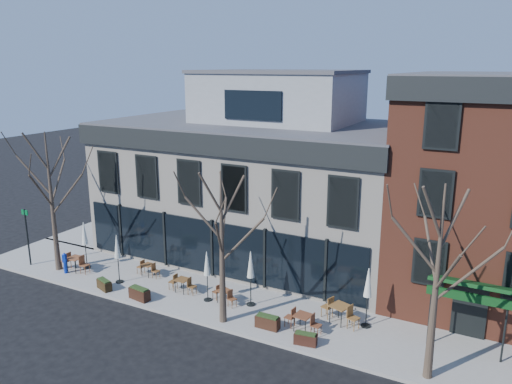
% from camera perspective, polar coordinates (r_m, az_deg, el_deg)
% --- Properties ---
extents(ground, '(120.00, 120.00, 0.00)m').
position_cam_1_polar(ground, '(28.11, -4.84, -9.96)').
color(ground, black).
rests_on(ground, ground).
extents(sidewalk_front, '(33.50, 4.70, 0.15)m').
position_cam_1_polar(sidewalk_front, '(24.90, -1.10, -13.08)').
color(sidewalk_front, gray).
rests_on(sidewalk_front, ground).
extents(sidewalk_side, '(4.50, 12.00, 0.15)m').
position_cam_1_polar(sidewalk_side, '(39.03, -14.07, -3.19)').
color(sidewalk_side, gray).
rests_on(sidewalk_side, ground).
extents(corner_building, '(18.39, 10.39, 11.10)m').
position_cam_1_polar(corner_building, '(30.73, 0.19, 1.52)').
color(corner_building, silver).
rests_on(corner_building, ground).
extents(red_brick_building, '(8.20, 11.78, 11.18)m').
position_cam_1_polar(red_brick_building, '(27.12, 25.06, 0.39)').
color(red_brick_building, brown).
rests_on(red_brick_building, ground).
extents(tree_corner, '(3.93, 3.98, 7.92)m').
position_cam_1_polar(tree_corner, '(29.87, -22.31, -0.89)').
color(tree_corner, '#382B21').
rests_on(tree_corner, sidewalk_front).
extents(tree_mid, '(3.50, 3.55, 7.04)m').
position_cam_1_polar(tree_mid, '(22.12, -3.90, -6.21)').
color(tree_mid, '#382B21').
rests_on(tree_mid, sidewalk_front).
extents(tree_right, '(3.72, 3.77, 7.48)m').
position_cam_1_polar(tree_right, '(19.21, 19.94, -9.63)').
color(tree_right, '#382B21').
rests_on(tree_right, sidewalk_front).
extents(sign_pole, '(0.50, 0.10, 3.40)m').
position_cam_1_polar(sign_pole, '(31.82, -24.69, -4.33)').
color(sign_pole, black).
rests_on(sign_pole, sidewalk_front).
extents(call_box, '(0.24, 0.24, 1.22)m').
position_cam_1_polar(call_box, '(30.20, -21.00, -7.51)').
color(call_box, '#0D2CAB').
rests_on(call_box, sidewalk_front).
extents(cafe_set_0, '(1.91, 0.79, 1.00)m').
position_cam_1_polar(cafe_set_0, '(30.34, -19.96, -7.58)').
color(cafe_set_0, brown).
rests_on(cafe_set_0, sidewalk_front).
extents(cafe_set_1, '(1.56, 0.66, 0.81)m').
position_cam_1_polar(cafe_set_1, '(28.63, -12.23, -8.55)').
color(cafe_set_1, brown).
rests_on(cafe_set_1, sidewalk_front).
extents(cafe_set_2, '(1.64, 0.67, 0.86)m').
position_cam_1_polar(cafe_set_2, '(26.39, -8.41, -10.33)').
color(cafe_set_2, brown).
rests_on(cafe_set_2, sidewalk_front).
extents(cafe_set_3, '(1.58, 0.83, 0.81)m').
position_cam_1_polar(cafe_set_3, '(25.06, -3.64, -11.66)').
color(cafe_set_3, brown).
rests_on(cafe_set_3, sidewalk_front).
extents(cafe_set_4, '(1.80, 0.78, 0.93)m').
position_cam_1_polar(cafe_set_4, '(22.72, 5.37, -14.43)').
color(cafe_set_4, brown).
rests_on(cafe_set_4, sidewalk_front).
extents(cafe_set_5, '(2.03, 1.10, 1.04)m').
position_cam_1_polar(cafe_set_5, '(23.53, 9.57, -13.35)').
color(cafe_set_5, brown).
rests_on(cafe_set_5, sidewalk_front).
extents(umbrella_0, '(0.44, 0.44, 2.73)m').
position_cam_1_polar(umbrella_0, '(30.15, -19.02, -4.77)').
color(umbrella_0, black).
rests_on(umbrella_0, sidewalk_front).
extents(umbrella_1, '(0.43, 0.43, 2.68)m').
position_cam_1_polar(umbrella_1, '(27.63, -15.58, -6.32)').
color(umbrella_1, black).
rests_on(umbrella_1, sidewalk_front).
extents(umbrella_2, '(0.41, 0.41, 2.58)m').
position_cam_1_polar(umbrella_2, '(24.80, -5.62, -8.44)').
color(umbrella_2, black).
rests_on(umbrella_2, sidewalk_front).
extents(umbrella_3, '(0.44, 0.44, 2.78)m').
position_cam_1_polar(umbrella_3, '(24.17, -0.61, -8.63)').
color(umbrella_3, black).
rests_on(umbrella_3, sidewalk_front).
extents(umbrella_4, '(0.45, 0.45, 2.80)m').
position_cam_1_polar(umbrella_4, '(22.81, 12.68, -10.42)').
color(umbrella_4, black).
rests_on(umbrella_4, sidewalk_front).
extents(planter_0, '(1.06, 0.69, 0.55)m').
position_cam_1_polar(planter_0, '(27.61, -16.95, -10.07)').
color(planter_0, black).
rests_on(planter_0, sidewalk_front).
extents(planter_1, '(1.18, 0.60, 0.63)m').
position_cam_1_polar(planter_1, '(26.06, -13.18, -11.22)').
color(planter_1, black).
rests_on(planter_1, sidewalk_front).
extents(planter_2, '(1.09, 0.45, 0.61)m').
position_cam_1_polar(planter_2, '(22.92, 1.32, -14.60)').
color(planter_2, black).
rests_on(planter_2, sidewalk_front).
extents(planter_3, '(1.00, 0.52, 0.53)m').
position_cam_1_polar(planter_3, '(21.86, 5.68, -16.34)').
color(planter_3, '#321810').
rests_on(planter_3, sidewalk_front).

